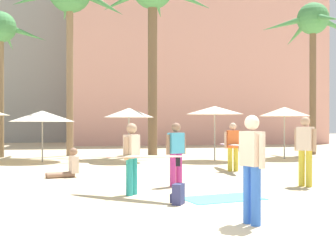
{
  "coord_description": "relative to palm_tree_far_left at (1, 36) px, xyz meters",
  "views": [
    {
      "loc": [
        -1.65,
        -6.44,
        1.62
      ],
      "look_at": [
        0.35,
        4.94,
        1.57
      ],
      "focal_mm": 46.74,
      "sensor_mm": 36.0,
      "label": 1
    }
  ],
  "objects": [
    {
      "name": "person_mid_left",
      "position": [
        5.23,
        -12.44,
        -4.99
      ],
      "size": [
        2.43,
        2.0,
        1.64
      ],
      "rotation": [
        0.0,
        0.0,
        2.54
      ],
      "color": "teal",
      "rests_on": "ground"
    },
    {
      "name": "beach_towel",
      "position": [
        7.13,
        -13.15,
        -5.88
      ],
      "size": [
        1.88,
        1.36,
        0.01
      ],
      "primitive_type": "cube",
      "rotation": [
        0.0,
        0.0,
        0.23
      ],
      "color": "#4CC6D6",
      "rests_on": "ground"
    },
    {
      "name": "cafe_umbrella_4",
      "position": [
        2.25,
        -2.87,
        -3.93
      ],
      "size": [
        2.76,
        2.76,
        2.19
      ],
      "color": "gray",
      "rests_on": "ground"
    },
    {
      "name": "palm_tree_far_left",
      "position": [
        0.0,
        0.0,
        0.0
      ],
      "size": [
        4.23,
        4.27,
        7.07
      ],
      "color": "brown",
      "rests_on": "ground"
    },
    {
      "name": "person_near_right",
      "position": [
        9.79,
        -11.75,
        -4.89
      ],
      "size": [
        0.43,
        0.54,
        1.81
      ],
      "rotation": [
        0.0,
        0.0,
        0.63
      ],
      "color": "gold",
      "rests_on": "ground"
    },
    {
      "name": "backpack",
      "position": [
        6.04,
        -13.65,
        -5.68
      ],
      "size": [
        0.33,
        0.35,
        0.42
      ],
      "rotation": [
        0.0,
        0.0,
        2.63
      ],
      "color": "navy",
      "rests_on": "ground"
    },
    {
      "name": "person_near_left",
      "position": [
        9.1,
        -7.8,
        -4.98
      ],
      "size": [
        0.61,
        2.94,
        1.66
      ],
      "rotation": [
        0.0,
        0.0,
        1.47
      ],
      "color": "gold",
      "rests_on": "ground"
    },
    {
      "name": "cafe_umbrella_0",
      "position": [
        13.12,
        -3.32,
        -3.7
      ],
      "size": [
        2.32,
        2.32,
        2.4
      ],
      "color": "gray",
      "rests_on": "ground"
    },
    {
      "name": "palm_tree_far_right",
      "position": [
        7.38,
        -0.42,
        1.92
      ],
      "size": [
        5.6,
        5.91,
        9.53
      ],
      "color": "brown",
      "rests_on": "ground"
    },
    {
      "name": "cafe_umbrella_2",
      "position": [
        9.67,
        -3.71,
        -3.66
      ],
      "size": [
        2.51,
        2.51,
        2.41
      ],
      "color": "gray",
      "rests_on": "ground"
    },
    {
      "name": "person_far_right",
      "position": [
        3.63,
        -8.65,
        -5.58
      ],
      "size": [
        1.0,
        0.63,
        0.89
      ],
      "rotation": [
        0.0,
        0.0,
        3.43
      ],
      "color": "#936B51",
      "rests_on": "ground"
    },
    {
      "name": "palm_tree_center",
      "position": [
        15.9,
        -0.74,
        0.81
      ],
      "size": [
        5.49,
        5.44,
        8.05
      ],
      "color": "brown",
      "rests_on": "ground"
    },
    {
      "name": "person_far_left",
      "position": [
        6.5,
        -11.09,
        -4.98
      ],
      "size": [
        0.59,
        0.37,
        1.65
      ],
      "rotation": [
        0.0,
        0.0,
        5.14
      ],
      "color": "#B7337F",
      "rests_on": "ground"
    },
    {
      "name": "ground",
      "position": [
        5.98,
        -15.82,
        -5.89
      ],
      "size": [
        120.0,
        120.0,
        0.0
      ],
      "primitive_type": "plane",
      "color": "#C6B28C"
    },
    {
      "name": "cafe_umbrella_1",
      "position": [
        5.91,
        -3.58,
        -3.79
      ],
      "size": [
        2.13,
        2.13,
        2.31
      ],
      "color": "gray",
      "rests_on": "ground"
    },
    {
      "name": "hotel_pink",
      "position": [
        13.1,
        14.74,
        1.07
      ],
      "size": [
        20.34,
        9.03,
        13.91
      ],
      "primitive_type": "cube",
      "color": "#DB9989",
      "rests_on": "ground"
    },
    {
      "name": "person_mid_center",
      "position": [
        6.88,
        -15.57,
        -4.92
      ],
      "size": [
        0.33,
        0.6,
        1.76
      ],
      "rotation": [
        0.0,
        0.0,
        3.44
      ],
      "color": "blue",
      "rests_on": "ground"
    }
  ]
}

